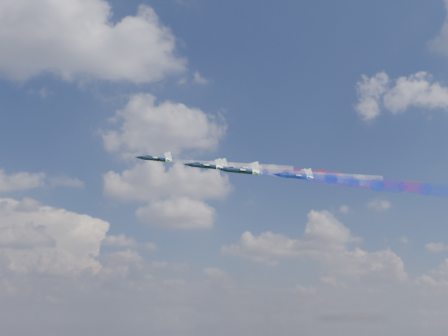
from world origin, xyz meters
name	(u,v)px	position (x,y,z in m)	size (l,w,h in m)	color
jet_lead	(155,159)	(-2.90, -2.71, 170.45)	(9.27, 11.59, 3.09)	black
trail_lead	(232,166)	(19.06, -9.28, 167.92)	(3.86, 35.88, 3.86)	white
jet_inner_left	(204,166)	(9.44, -15.36, 165.68)	(9.27, 11.59, 3.09)	black
trail_inner_left	(287,174)	(31.40, -21.93, 163.14)	(3.86, 35.88, 3.86)	#1935DB
jet_inner_right	(211,165)	(16.09, 4.45, 171.90)	(9.27, 11.59, 3.09)	black
trail_inner_right	(284,172)	(38.04, -2.12, 169.36)	(3.86, 35.88, 3.86)	red
jet_outer_left	(240,171)	(15.75, -28.67, 161.22)	(9.27, 11.59, 3.09)	black
trail_outer_left	(330,180)	(37.71, -35.24, 158.69)	(3.86, 35.88, 3.86)	#1935DB
jet_center_third	(243,169)	(22.79, -7.93, 167.84)	(9.27, 11.59, 3.09)	black
trail_center_third	(320,176)	(44.75, -14.50, 165.31)	(3.86, 35.88, 3.86)	white
jet_outer_right	(248,172)	(29.96, 10.03, 171.95)	(9.27, 11.59, 3.09)	black
trail_outer_right	(317,179)	(51.91, 3.46, 169.42)	(3.86, 35.88, 3.86)	red
jet_rear_left	(294,176)	(32.43, -24.36, 161.96)	(9.27, 11.59, 3.09)	black
trail_rear_left	(380,185)	(54.39, -30.93, 159.43)	(3.86, 35.88, 3.86)	#1935DB
jet_rear_right	(291,175)	(40.28, -2.86, 168.21)	(9.27, 11.59, 3.09)	black
trail_rear_right	(365,182)	(62.24, -9.43, 165.68)	(3.86, 35.88, 3.86)	red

